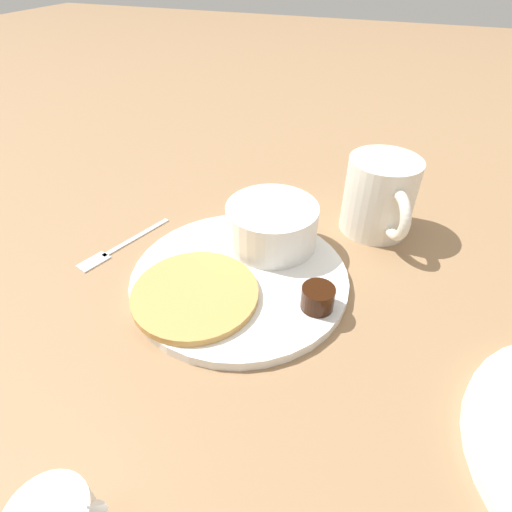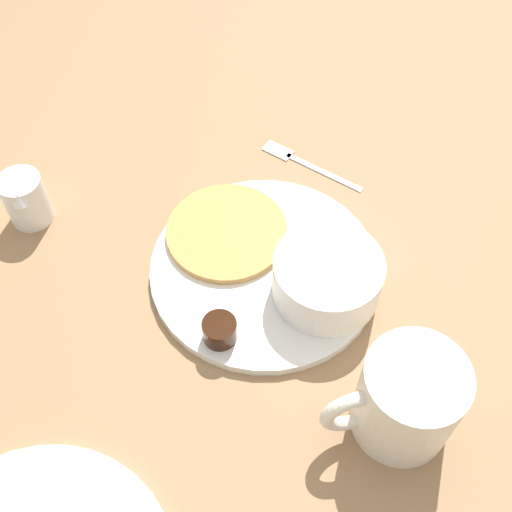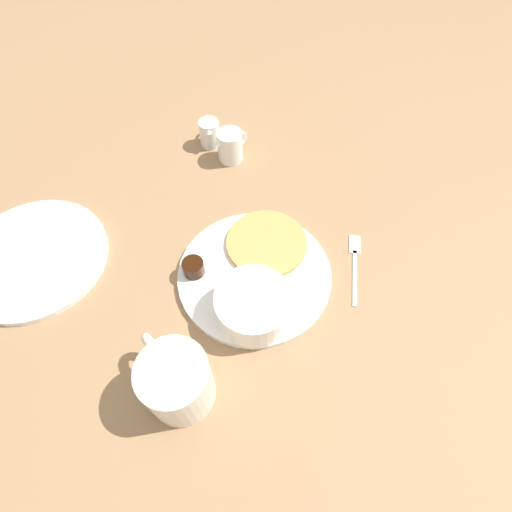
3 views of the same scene
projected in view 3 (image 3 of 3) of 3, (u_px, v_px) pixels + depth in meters
ground_plane at (254, 277)px, 0.68m from camera, size 4.00×4.00×0.00m
plate at (254, 275)px, 0.68m from camera, size 0.26×0.26×0.01m
pancake_stack at (267, 243)px, 0.70m from camera, size 0.14×0.14×0.01m
bowl at (253, 305)px, 0.61m from camera, size 0.12×0.12×0.05m
syrup_cup at (193, 267)px, 0.66m from camera, size 0.04×0.04×0.03m
butter_ramekin at (242, 323)px, 0.61m from camera, size 0.04×0.04×0.04m
coffee_mug at (176, 381)px, 0.53m from camera, size 0.10×0.12×0.10m
creamer_pitcher_near at (230, 146)px, 0.81m from camera, size 0.07×0.05×0.07m
creamer_pitcher_far at (210, 133)px, 0.84m from camera, size 0.04×0.06×0.06m
fork at (355, 260)px, 0.70m from camera, size 0.06×0.14×0.00m
far_plate at (34, 258)px, 0.70m from camera, size 0.25×0.25×0.01m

